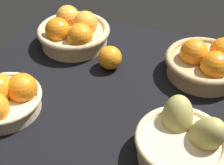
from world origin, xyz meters
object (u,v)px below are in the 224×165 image
basket_far_left_pears (184,140)px  basket_far_right (4,99)px  basket_near_right (74,32)px  loose_orange_front_gap (110,58)px  basket_near_left (206,62)px

basket_far_left_pears → basket_far_right: bearing=2.8°
basket_near_right → loose_orange_front_gap: size_ratio=3.34×
basket_far_left_pears → loose_orange_front_gap: basket_far_left_pears is taller
basket_near_left → basket_far_right: 57.94cm
basket_near_left → loose_orange_front_gap: bearing=12.8°
basket_near_left → basket_far_left_pears: bearing=89.0°
loose_orange_front_gap → basket_far_left_pears: bearing=137.3°
loose_orange_front_gap → basket_near_left: bearing=-167.2°
basket_near_left → basket_far_right: (46.97, 33.92, -0.50)cm
basket_near_right → basket_far_left_pears: bearing=142.6°
basket_far_right → basket_far_left_pears: bearing=-177.2°
basket_far_left_pears → basket_far_right: size_ratio=1.08×
basket_near_left → basket_far_left_pears: size_ratio=1.07×
basket_near_right → basket_far_right: bearing=85.4°
basket_near_left → basket_near_right: 44.16cm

